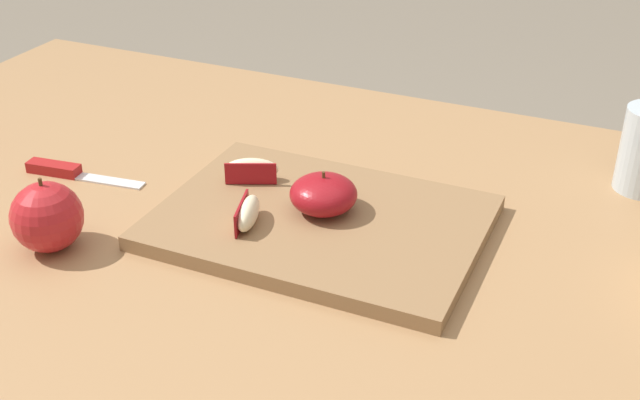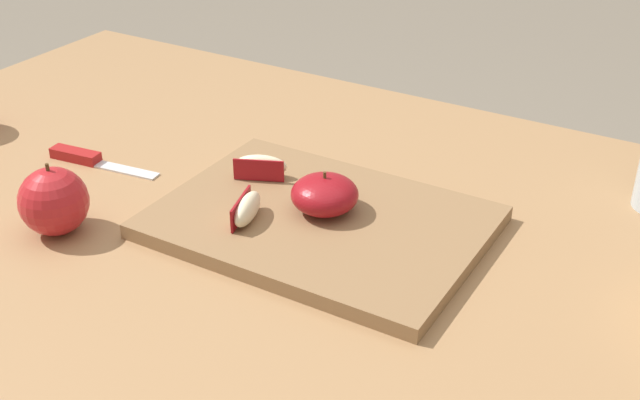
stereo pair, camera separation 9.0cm
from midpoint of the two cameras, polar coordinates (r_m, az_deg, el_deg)
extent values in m
cube|color=#9E754C|center=(0.96, -0.24, -1.54)|extent=(1.31, 0.80, 0.03)
cube|color=#9E754C|center=(1.70, -11.66, -1.93)|extent=(0.06, 0.06, 0.72)
cube|color=olive|center=(0.91, 2.82, -1.65)|extent=(0.36, 0.26, 0.02)
ellipsoid|color=maroon|center=(0.91, 3.29, 0.43)|extent=(0.08, 0.08, 0.04)
cylinder|color=#4C3319|center=(0.90, 3.33, 1.71)|extent=(0.00, 0.00, 0.01)
ellipsoid|color=beige|center=(0.98, -1.60, 2.34)|extent=(0.07, 0.05, 0.03)
cube|color=maroon|center=(0.97, -1.70, 2.03)|extent=(0.06, 0.03, 0.03)
ellipsoid|color=beige|center=(0.89, -2.00, -0.79)|extent=(0.04, 0.07, 0.03)
cube|color=maroon|center=(0.89, -2.72, -0.70)|extent=(0.02, 0.06, 0.03)
cube|color=silver|center=(1.06, -11.08, 1.99)|extent=(0.09, 0.03, 0.00)
cube|color=maroon|center=(1.10, -14.58, 3.01)|extent=(0.07, 0.03, 0.01)
sphere|color=#B21E23|center=(0.93, -15.60, -0.17)|extent=(0.08, 0.08, 0.08)
cylinder|color=#4C3319|center=(0.91, -15.94, 2.06)|extent=(0.00, 0.00, 0.01)
camera|label=1|loc=(0.04, -87.14, 1.62)|focal=45.58mm
camera|label=2|loc=(0.04, 92.86, -1.62)|focal=45.58mm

